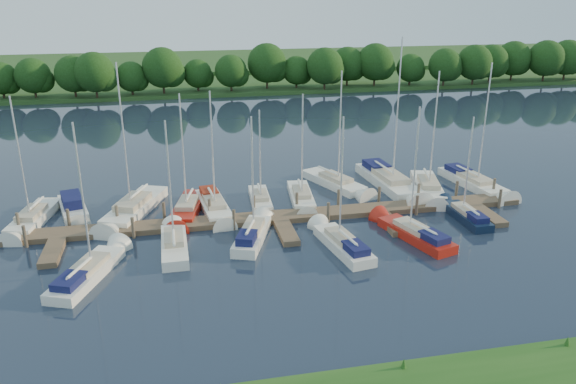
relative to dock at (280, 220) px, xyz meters
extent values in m
plane|color=#1B2636|center=(0.00, -7.31, -0.20)|extent=(260.00, 260.00, 0.00)
cube|color=brown|center=(0.00, 0.69, 0.00)|extent=(40.00, 2.00, 0.40)
cube|color=brown|center=(-16.00, -2.31, 0.00)|extent=(1.20, 4.00, 0.40)
cube|color=brown|center=(-8.00, -2.31, 0.00)|extent=(1.20, 4.00, 0.40)
cube|color=brown|center=(0.00, -2.31, 0.00)|extent=(1.20, 4.00, 0.40)
cube|color=brown|center=(8.00, -2.31, 0.00)|extent=(1.20, 4.00, 0.40)
cube|color=brown|center=(16.00, -2.31, 0.00)|extent=(1.20, 4.00, 0.40)
cylinder|color=#473D33|center=(-19.00, 1.99, 0.40)|extent=(0.24, 0.24, 2.00)
cylinder|color=#473D33|center=(-15.55, 1.99, 0.40)|extent=(0.24, 0.24, 2.00)
cylinder|color=#473D33|center=(-12.09, 1.99, 0.40)|extent=(0.24, 0.24, 2.00)
cylinder|color=#473D33|center=(-8.64, 1.99, 0.40)|extent=(0.24, 0.24, 2.00)
cylinder|color=#473D33|center=(-5.18, 1.99, 0.40)|extent=(0.24, 0.24, 2.00)
cylinder|color=#473D33|center=(-1.73, 1.99, 0.40)|extent=(0.24, 0.24, 2.00)
cylinder|color=#473D33|center=(1.73, 1.99, 0.40)|extent=(0.24, 0.24, 2.00)
cylinder|color=#473D33|center=(5.18, 1.99, 0.40)|extent=(0.24, 0.24, 2.00)
cylinder|color=#473D33|center=(8.64, 1.99, 0.40)|extent=(0.24, 0.24, 2.00)
cylinder|color=#473D33|center=(12.09, 1.99, 0.40)|extent=(0.24, 0.24, 2.00)
cylinder|color=#473D33|center=(15.55, 1.99, 0.40)|extent=(0.24, 0.24, 2.00)
cylinder|color=#473D33|center=(19.00, 1.99, 0.40)|extent=(0.24, 0.24, 2.00)
cylinder|color=#473D33|center=(-18.00, -0.61, 0.40)|extent=(0.24, 0.24, 2.00)
cylinder|color=#473D33|center=(-10.80, -0.61, 0.40)|extent=(0.24, 0.24, 2.00)
cylinder|color=#473D33|center=(-3.60, -0.61, 0.40)|extent=(0.24, 0.24, 2.00)
cylinder|color=#473D33|center=(3.60, -0.61, 0.40)|extent=(0.24, 0.24, 2.00)
cylinder|color=#473D33|center=(10.80, -0.61, 0.40)|extent=(0.24, 0.24, 2.00)
cylinder|color=#473D33|center=(18.00, -0.61, 0.40)|extent=(0.24, 0.24, 2.00)
cube|color=#22481B|center=(0.00, 67.69, 0.10)|extent=(180.00, 30.00, 0.60)
cube|color=#365826|center=(0.00, 92.69, 0.50)|extent=(220.00, 40.00, 1.40)
cylinder|color=#38281C|center=(-28.28, 52.90, 0.82)|extent=(0.36, 0.36, 2.04)
sphere|color=#17340E|center=(-28.28, 52.90, 3.31)|extent=(4.76, 4.76, 4.76)
sphere|color=#17340E|center=(-27.26, 53.10, 2.63)|extent=(3.40, 3.40, 3.40)
cylinder|color=#38281C|center=(-23.77, 56.02, 1.12)|extent=(0.36, 0.36, 2.63)
sphere|color=#17340E|center=(-23.77, 56.02, 4.34)|extent=(6.15, 6.15, 6.15)
sphere|color=#17340E|center=(-22.45, 56.22, 3.46)|extent=(4.39, 4.39, 4.39)
cylinder|color=#38281C|center=(-17.33, 53.38, 1.04)|extent=(0.36, 0.36, 2.49)
sphere|color=#17340E|center=(-17.33, 53.38, 4.08)|extent=(5.80, 5.80, 5.80)
sphere|color=#17340E|center=(-16.08, 53.58, 3.25)|extent=(4.14, 4.14, 4.14)
cylinder|color=#38281C|center=(-12.48, 54.26, 1.21)|extent=(0.36, 0.36, 2.81)
sphere|color=#17340E|center=(-12.48, 54.26, 4.65)|extent=(6.57, 6.57, 6.57)
sphere|color=#17340E|center=(-11.07, 54.46, 3.71)|extent=(4.69, 4.69, 4.69)
cylinder|color=#38281C|center=(-7.68, 54.71, 0.87)|extent=(0.36, 0.36, 2.14)
sphere|color=#17340E|center=(-7.68, 54.71, 3.48)|extent=(4.99, 4.99, 4.99)
sphere|color=#17340E|center=(-6.61, 54.91, 2.77)|extent=(3.56, 3.56, 3.56)
cylinder|color=#38281C|center=(-3.38, 55.67, 0.90)|extent=(0.36, 0.36, 2.19)
sphere|color=#17340E|center=(-3.38, 55.67, 3.58)|extent=(5.12, 5.12, 5.12)
sphere|color=#17340E|center=(-2.28, 55.87, 2.85)|extent=(3.66, 3.66, 3.66)
cylinder|color=#38281C|center=(2.69, 52.96, 0.85)|extent=(0.36, 0.36, 2.11)
sphere|color=#17340E|center=(2.69, 52.96, 3.43)|extent=(4.92, 4.92, 4.92)
sphere|color=#17340E|center=(3.74, 53.16, 2.73)|extent=(3.51, 3.51, 3.51)
cylinder|color=#38281C|center=(8.02, 56.18, 0.94)|extent=(0.36, 0.36, 2.27)
sphere|color=#17340E|center=(8.02, 56.18, 3.72)|extent=(5.31, 5.31, 5.31)
sphere|color=#17340E|center=(9.16, 56.38, 2.96)|extent=(3.79, 3.79, 3.79)
cylinder|color=#38281C|center=(13.97, 52.84, 0.98)|extent=(0.36, 0.36, 2.35)
sphere|color=#17340E|center=(13.97, 52.84, 3.85)|extent=(5.49, 5.49, 5.49)
sphere|color=#17340E|center=(15.15, 53.04, 3.07)|extent=(3.92, 3.92, 3.92)
cylinder|color=#38281C|center=(18.37, 54.02, 1.19)|extent=(0.36, 0.36, 2.77)
sphere|color=#17340E|center=(18.37, 54.02, 4.57)|extent=(6.46, 6.46, 6.46)
sphere|color=#17340E|center=(19.76, 54.22, 3.65)|extent=(4.62, 4.62, 4.62)
cylinder|color=#38281C|center=(24.44, 56.46, 1.16)|extent=(0.36, 0.36, 2.72)
sphere|color=#17340E|center=(24.44, 56.46, 4.48)|extent=(6.34, 6.34, 6.34)
sphere|color=#17340E|center=(25.80, 56.66, 3.58)|extent=(4.53, 4.53, 4.53)
cylinder|color=#38281C|center=(29.36, 53.11, 1.00)|extent=(0.36, 0.36, 2.39)
sphere|color=#17340E|center=(29.36, 53.11, 3.92)|extent=(5.58, 5.58, 5.58)
sphere|color=#17340E|center=(30.56, 53.31, 3.12)|extent=(3.98, 3.98, 3.98)
cylinder|color=#38281C|center=(33.04, 55.52, 0.94)|extent=(0.36, 0.36, 2.29)
sphere|color=#17340E|center=(33.04, 55.52, 3.74)|extent=(5.34, 5.34, 5.34)
sphere|color=#17340E|center=(34.19, 55.72, 2.98)|extent=(3.81, 3.81, 3.81)
cylinder|color=#38281C|center=(40.04, 55.11, 0.84)|extent=(0.36, 0.36, 2.08)
sphere|color=#17340E|center=(40.04, 55.11, 3.38)|extent=(4.85, 4.85, 4.85)
sphere|color=#17340E|center=(41.08, 55.31, 2.69)|extent=(3.47, 3.47, 3.47)
cylinder|color=#38281C|center=(44.50, 56.07, 1.06)|extent=(0.36, 0.36, 2.53)
sphere|color=#17340E|center=(44.50, 56.07, 4.15)|extent=(5.90, 5.90, 5.90)
sphere|color=#17340E|center=(45.76, 56.27, 3.31)|extent=(4.21, 4.21, 4.21)
cylinder|color=#38281C|center=(49.34, 53.18, 1.13)|extent=(0.36, 0.36, 2.67)
sphere|color=#17340E|center=(49.34, 53.18, 4.39)|extent=(6.22, 6.22, 6.22)
sphere|color=#17340E|center=(50.67, 53.38, 3.50)|extent=(4.44, 4.44, 4.44)
cylinder|color=#38281C|center=(53.40, 54.73, 1.22)|extent=(0.36, 0.36, 2.84)
sphere|color=#17340E|center=(53.40, 54.73, 4.68)|extent=(6.62, 6.62, 6.62)
sphere|color=#17340E|center=(54.82, 54.93, 3.74)|extent=(4.73, 4.73, 4.73)
cylinder|color=#38281C|center=(58.64, 55.53, 1.06)|extent=(0.36, 0.36, 2.51)
sphere|color=#17340E|center=(58.64, 55.53, 4.13)|extent=(5.86, 5.86, 5.86)
sphere|color=#17340E|center=(59.89, 55.73, 3.29)|extent=(4.19, 4.19, 4.19)
cylinder|color=#38281C|center=(64.89, 55.21, 1.05)|extent=(0.36, 0.36, 2.51)
sphere|color=#17340E|center=(64.89, 55.21, 4.12)|extent=(5.85, 5.85, 5.85)
sphere|color=#17340E|center=(66.15, 55.41, 3.28)|extent=(4.18, 4.18, 4.18)
cube|color=white|center=(-18.40, 4.10, -0.05)|extent=(3.05, 6.97, 1.08)
cone|color=white|center=(-19.00, 0.78, -0.05)|extent=(1.35, 2.49, 0.94)
cube|color=#BBAA90|center=(-18.46, 3.77, 0.63)|extent=(1.93, 3.24, 0.49)
cylinder|color=silver|center=(-18.52, 3.44, 5.03)|extent=(0.12, 0.12, 9.10)
cylinder|color=silver|center=(-18.28, 4.76, 1.02)|extent=(0.64, 3.00, 0.10)
cylinder|color=white|center=(-18.28, 4.76, 1.02)|extent=(0.68, 2.69, 0.20)
cube|color=white|center=(-15.79, 5.54, -0.05)|extent=(3.09, 5.70, 1.02)
cone|color=white|center=(-15.11, 2.91, -0.05)|extent=(1.27, 1.80, 0.90)
cube|color=#141746|center=(-15.79, 5.54, 0.77)|extent=(2.13, 3.25, 0.92)
cube|color=white|center=(-10.89, 4.57, -0.05)|extent=(5.09, 8.46, 1.26)
cone|color=white|center=(-12.37, 0.75, -0.05)|extent=(2.10, 3.09, 1.15)
cube|color=#BBAA90|center=(-11.04, 4.19, 0.78)|extent=(2.93, 4.05, 0.57)
cylinder|color=silver|center=(-11.19, 3.80, 6.13)|extent=(0.12, 0.12, 11.05)
cylinder|color=silver|center=(-10.60, 5.33, 1.24)|extent=(1.42, 3.47, 0.10)
cylinder|color=white|center=(-10.60, 5.33, 1.24)|extent=(1.37, 3.13, 0.20)
cube|color=#AB1B0F|center=(-6.76, 3.88, -0.05)|extent=(3.31, 6.84, 1.02)
cone|color=#AB1B0F|center=(-7.51, 0.67, -0.05)|extent=(1.43, 2.46, 0.92)
cube|color=#BBAA90|center=(-6.83, 3.56, 0.59)|extent=(2.03, 3.21, 0.46)
cylinder|color=silver|center=(-6.91, 3.23, 4.90)|extent=(0.12, 0.12, 8.91)
cylinder|color=silver|center=(-6.61, 4.52, 0.96)|extent=(0.78, 2.91, 0.10)
cylinder|color=white|center=(-6.61, 4.52, 0.96)|extent=(0.80, 2.61, 0.20)
cube|color=white|center=(-4.76, 3.73, -0.05)|extent=(2.60, 6.87, 1.02)
cone|color=white|center=(-4.39, 0.39, -0.05)|extent=(1.19, 2.44, 0.94)
cube|color=#BBAA90|center=(-4.72, 3.39, 0.59)|extent=(1.73, 3.16, 0.46)
cube|color=maroon|center=(-4.97, 5.59, 0.68)|extent=(1.53, 2.14, 0.51)
cylinder|color=silver|center=(-4.69, 3.06, 4.98)|extent=(0.12, 0.12, 9.06)
cylinder|color=silver|center=(-4.83, 4.39, 0.96)|extent=(0.43, 3.01, 0.10)
cylinder|color=white|center=(-4.83, 4.39, 0.96)|extent=(0.49, 2.69, 0.20)
cube|color=white|center=(-0.84, 4.45, -0.05)|extent=(1.81, 5.51, 0.97)
cone|color=white|center=(-0.99, 1.74, -0.05)|extent=(0.86, 1.94, 0.76)
cube|color=#BBAA90|center=(-0.86, 4.18, 0.55)|extent=(1.27, 2.50, 0.44)
cylinder|color=silver|center=(-0.87, 3.91, 4.09)|extent=(0.12, 0.12, 7.34)
cylinder|color=silver|center=(-0.81, 5.00, 0.90)|extent=(0.23, 2.45, 0.10)
cylinder|color=white|center=(-0.81, 5.00, 0.90)|extent=(0.32, 2.18, 0.20)
cube|color=white|center=(2.65, 4.54, -0.05)|extent=(2.41, 6.41, 0.99)
cone|color=white|center=(2.32, 1.43, -0.05)|extent=(1.11, 2.27, 0.88)
cube|color=#BBAA90|center=(2.62, 4.23, 0.57)|extent=(1.61, 2.94, 0.45)
cylinder|color=silver|center=(2.59, 3.92, 4.65)|extent=(0.12, 0.12, 8.45)
cylinder|color=silver|center=(2.72, 5.17, 0.93)|extent=(0.40, 2.81, 0.10)
cylinder|color=white|center=(2.72, 5.17, 0.93)|extent=(0.47, 2.51, 0.20)
cube|color=white|center=(6.34, 7.51, -0.05)|extent=(4.57, 7.40, 1.05)
cone|color=white|center=(7.70, 4.19, -0.05)|extent=(1.88, 2.70, 1.00)
cube|color=#BBAA90|center=(6.48, 7.18, 0.61)|extent=(2.61, 3.56, 0.48)
cylinder|color=silver|center=(6.61, 6.85, 5.31)|extent=(0.12, 0.12, 9.68)
cylinder|color=silver|center=(6.07, 8.17, 1.00)|extent=(1.31, 3.03, 0.10)
cylinder|color=white|center=(6.07, 8.17, 1.00)|extent=(1.27, 2.73, 0.20)
cube|color=white|center=(11.22, 6.56, -0.05)|extent=(3.28, 9.31, 1.25)
cone|color=white|center=(11.58, 2.01, -0.05)|extent=(1.53, 3.29, 1.28)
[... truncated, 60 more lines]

